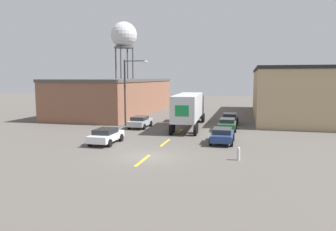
{
  "coord_description": "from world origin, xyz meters",
  "views": [
    {
      "loc": [
        6.93,
        -22.21,
        5.72
      ],
      "look_at": [
        -0.18,
        7.02,
        2.2
      ],
      "focal_mm": 35.0,
      "sensor_mm": 36.0,
      "label": 1
    }
  ],
  "objects_px": {
    "semi_truck": "(189,107)",
    "water_tower": "(124,36)",
    "parked_car_right_near": "(222,135)",
    "parked_car_right_mid": "(227,124)",
    "fire_hydrant": "(238,154)",
    "parked_car_left_far": "(140,122)",
    "parked_car_left_near": "(106,135)",
    "parked_car_right_far": "(230,118)",
    "street_lamp": "(128,87)"
  },
  "relations": [
    {
      "from": "semi_truck",
      "to": "water_tower",
      "type": "bearing_deg",
      "value": 121.12
    },
    {
      "from": "water_tower",
      "to": "parked_car_right_near",
      "type": "bearing_deg",
      "value": -57.21
    },
    {
      "from": "parked_car_right_mid",
      "to": "water_tower",
      "type": "distance_m",
      "value": 38.43
    },
    {
      "from": "parked_car_right_mid",
      "to": "fire_hydrant",
      "type": "relative_size",
      "value": 4.4
    },
    {
      "from": "parked_car_right_mid",
      "to": "parked_car_left_far",
      "type": "distance_m",
      "value": 9.78
    },
    {
      "from": "parked_car_left_near",
      "to": "fire_hydrant",
      "type": "xyz_separation_m",
      "value": [
        11.32,
        -3.11,
        -0.25
      ]
    },
    {
      "from": "parked_car_left_far",
      "to": "parked_car_right_far",
      "type": "bearing_deg",
      "value": 30.01
    },
    {
      "from": "water_tower",
      "to": "fire_hydrant",
      "type": "distance_m",
      "value": 49.35
    },
    {
      "from": "semi_truck",
      "to": "parked_car_right_near",
      "type": "height_order",
      "value": "semi_truck"
    },
    {
      "from": "parked_car_right_near",
      "to": "street_lamp",
      "type": "xyz_separation_m",
      "value": [
        -11.54,
        7.55,
        3.83
      ]
    },
    {
      "from": "water_tower",
      "to": "street_lamp",
      "type": "relative_size",
      "value": 2.18
    },
    {
      "from": "parked_car_left_far",
      "to": "parked_car_right_far",
      "type": "distance_m",
      "value": 11.29
    },
    {
      "from": "parked_car_right_near",
      "to": "fire_hydrant",
      "type": "xyz_separation_m",
      "value": [
        1.54,
        -5.73,
        -0.25
      ]
    },
    {
      "from": "fire_hydrant",
      "to": "parked_car_left_near",
      "type": "bearing_deg",
      "value": 164.62
    },
    {
      "from": "street_lamp",
      "to": "fire_hydrant",
      "type": "height_order",
      "value": "street_lamp"
    },
    {
      "from": "parked_car_left_far",
      "to": "parked_car_right_far",
      "type": "height_order",
      "value": "same"
    },
    {
      "from": "parked_car_left_near",
      "to": "parked_car_right_mid",
      "type": "bearing_deg",
      "value": 44.62
    },
    {
      "from": "parked_car_right_near",
      "to": "parked_car_left_far",
      "type": "distance_m",
      "value": 11.82
    },
    {
      "from": "parked_car_right_near",
      "to": "fire_hydrant",
      "type": "bearing_deg",
      "value": -74.93
    },
    {
      "from": "parked_car_right_near",
      "to": "parked_car_left_near",
      "type": "bearing_deg",
      "value": -165.0
    },
    {
      "from": "semi_truck",
      "to": "parked_car_right_near",
      "type": "bearing_deg",
      "value": -65.56
    },
    {
      "from": "parked_car_right_mid",
      "to": "parked_car_left_near",
      "type": "bearing_deg",
      "value": -135.38
    },
    {
      "from": "street_lamp",
      "to": "water_tower",
      "type": "bearing_deg",
      "value": 111.91
    },
    {
      "from": "parked_car_right_mid",
      "to": "parked_car_left_far",
      "type": "height_order",
      "value": "same"
    },
    {
      "from": "parked_car_left_far",
      "to": "street_lamp",
      "type": "xyz_separation_m",
      "value": [
        -1.76,
        0.9,
        3.83
      ]
    },
    {
      "from": "parked_car_right_near",
      "to": "street_lamp",
      "type": "distance_m",
      "value": 14.31
    },
    {
      "from": "semi_truck",
      "to": "water_tower",
      "type": "height_order",
      "value": "water_tower"
    },
    {
      "from": "parked_car_right_near",
      "to": "semi_truck",
      "type": "bearing_deg",
      "value": 117.62
    },
    {
      "from": "parked_car_right_near",
      "to": "parked_car_left_far",
      "type": "height_order",
      "value": "same"
    },
    {
      "from": "parked_car_right_mid",
      "to": "fire_hydrant",
      "type": "distance_m",
      "value": 12.85
    },
    {
      "from": "parked_car_left_near",
      "to": "fire_hydrant",
      "type": "bearing_deg",
      "value": -15.38
    },
    {
      "from": "parked_car_left_far",
      "to": "street_lamp",
      "type": "height_order",
      "value": "street_lamp"
    },
    {
      "from": "parked_car_right_mid",
      "to": "parked_car_left_far",
      "type": "bearing_deg",
      "value": -177.75
    },
    {
      "from": "parked_car_left_near",
      "to": "water_tower",
      "type": "distance_m",
      "value": 42.01
    },
    {
      "from": "parked_car_right_mid",
      "to": "street_lamp",
      "type": "bearing_deg",
      "value": 177.43
    },
    {
      "from": "parked_car_right_far",
      "to": "street_lamp",
      "type": "distance_m",
      "value": 13.05
    },
    {
      "from": "parked_car_right_near",
      "to": "parked_car_right_far",
      "type": "height_order",
      "value": "same"
    },
    {
      "from": "parked_car_right_far",
      "to": "fire_hydrant",
      "type": "height_order",
      "value": "parked_car_right_far"
    },
    {
      "from": "water_tower",
      "to": "street_lamp",
      "type": "bearing_deg",
      "value": -68.09
    },
    {
      "from": "semi_truck",
      "to": "parked_car_right_near",
      "type": "relative_size",
      "value": 3.08
    },
    {
      "from": "parked_car_left_far",
      "to": "water_tower",
      "type": "bearing_deg",
      "value": 114.29
    },
    {
      "from": "parked_car_right_mid",
      "to": "parked_car_right_near",
      "type": "relative_size",
      "value": 1.0
    },
    {
      "from": "street_lamp",
      "to": "parked_car_right_far",
      "type": "bearing_deg",
      "value": 22.35
    },
    {
      "from": "parked_car_left_far",
      "to": "fire_hydrant",
      "type": "relative_size",
      "value": 4.4
    },
    {
      "from": "parked_car_left_near",
      "to": "street_lamp",
      "type": "distance_m",
      "value": 11.0
    },
    {
      "from": "parked_car_right_mid",
      "to": "parked_car_right_far",
      "type": "distance_m",
      "value": 5.26
    },
    {
      "from": "parked_car_left_far",
      "to": "fire_hydrant",
      "type": "distance_m",
      "value": 16.77
    },
    {
      "from": "street_lamp",
      "to": "parked_car_left_near",
      "type": "bearing_deg",
      "value": -80.16
    },
    {
      "from": "parked_car_right_mid",
      "to": "parked_car_right_near",
      "type": "distance_m",
      "value": 7.03
    },
    {
      "from": "semi_truck",
      "to": "parked_car_left_far",
      "type": "height_order",
      "value": "semi_truck"
    }
  ]
}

